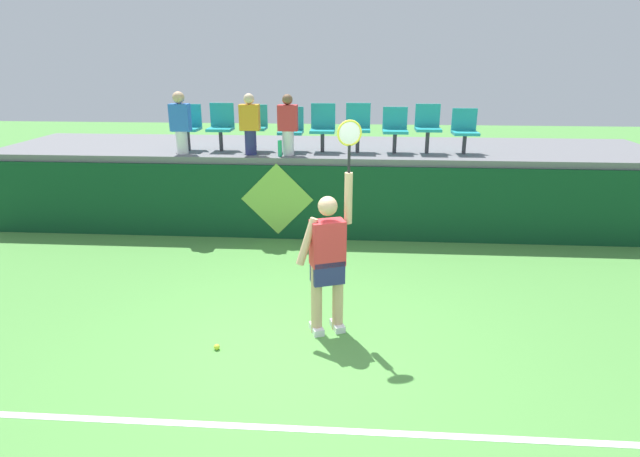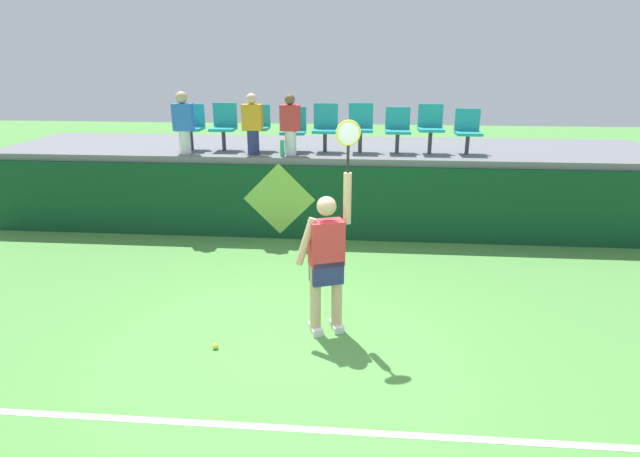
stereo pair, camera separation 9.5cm
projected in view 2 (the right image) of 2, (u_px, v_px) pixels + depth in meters
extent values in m
plane|color=#519342|center=(297.00, 350.00, 5.82)|extent=(40.00, 40.00, 0.00)
cube|color=#0F4223|center=(324.00, 202.00, 9.18)|extent=(12.38, 0.20, 1.32)
cube|color=slate|center=(329.00, 149.00, 10.14)|extent=(12.38, 2.62, 0.12)
cube|color=white|center=(278.00, 428.00, 4.60)|extent=(11.14, 0.08, 0.01)
cube|color=white|center=(315.00, 329.00, 6.19)|extent=(0.20, 0.29, 0.08)
cube|color=white|center=(336.00, 326.00, 6.25)|extent=(0.20, 0.29, 0.08)
cylinder|color=#DBAD84|center=(315.00, 299.00, 6.07)|extent=(0.13, 0.13, 0.85)
cylinder|color=#DBAD84|center=(337.00, 297.00, 6.13)|extent=(0.13, 0.13, 0.85)
cube|color=navy|center=(326.00, 271.00, 5.99)|extent=(0.41, 0.33, 0.28)
cube|color=red|center=(326.00, 243.00, 5.88)|extent=(0.43, 0.34, 0.52)
sphere|color=#DBAD84|center=(327.00, 206.00, 5.75)|extent=(0.22, 0.22, 0.22)
cylinder|color=#DBAD84|center=(306.00, 241.00, 5.81)|extent=(0.27, 0.17, 0.55)
cylinder|color=#DBAD84|center=(347.00, 198.00, 5.79)|extent=(0.09, 0.09, 0.58)
cylinder|color=black|center=(348.00, 159.00, 5.65)|extent=(0.03, 0.03, 0.30)
torus|color=gold|center=(348.00, 133.00, 5.56)|extent=(0.27, 0.12, 0.28)
ellipsoid|color=silver|center=(348.00, 133.00, 5.56)|extent=(0.23, 0.10, 0.24)
sphere|color=#D1E533|center=(215.00, 346.00, 5.83)|extent=(0.07, 0.07, 0.07)
cylinder|color=#26B272|center=(282.00, 148.00, 9.05)|extent=(0.07, 0.07, 0.28)
cylinder|color=#38383D|center=(191.00, 140.00, 9.65)|extent=(0.07, 0.07, 0.37)
cube|color=teal|center=(190.00, 129.00, 9.58)|extent=(0.44, 0.42, 0.05)
cube|color=teal|center=(193.00, 115.00, 9.69)|extent=(0.44, 0.04, 0.40)
cylinder|color=#38383D|center=(224.00, 140.00, 9.60)|extent=(0.07, 0.07, 0.37)
cube|color=teal|center=(223.00, 129.00, 9.53)|extent=(0.44, 0.42, 0.05)
cube|color=teal|center=(225.00, 115.00, 9.64)|extent=(0.44, 0.04, 0.43)
cylinder|color=#38383D|center=(257.00, 140.00, 9.55)|extent=(0.07, 0.07, 0.39)
cube|color=teal|center=(257.00, 128.00, 9.48)|extent=(0.44, 0.42, 0.05)
cube|color=teal|center=(258.00, 115.00, 9.59)|extent=(0.44, 0.04, 0.38)
cylinder|color=#38383D|center=(293.00, 143.00, 9.50)|extent=(0.07, 0.07, 0.32)
cube|color=teal|center=(293.00, 132.00, 9.44)|extent=(0.44, 0.42, 0.05)
cube|color=teal|center=(294.00, 118.00, 9.55)|extent=(0.44, 0.04, 0.41)
cylinder|color=#38383D|center=(325.00, 142.00, 9.45)|extent=(0.07, 0.07, 0.35)
cube|color=teal|center=(325.00, 131.00, 9.39)|extent=(0.44, 0.42, 0.05)
cube|color=teal|center=(326.00, 116.00, 9.49)|extent=(0.44, 0.04, 0.45)
cylinder|color=#38383D|center=(360.00, 142.00, 9.40)|extent=(0.07, 0.07, 0.38)
cube|color=teal|center=(360.00, 130.00, 9.33)|extent=(0.44, 0.42, 0.05)
cube|color=teal|center=(361.00, 115.00, 9.43)|extent=(0.44, 0.04, 0.43)
cylinder|color=#38383D|center=(397.00, 143.00, 9.34)|extent=(0.07, 0.07, 0.36)
cube|color=teal|center=(398.00, 132.00, 9.28)|extent=(0.44, 0.42, 0.05)
cube|color=teal|center=(398.00, 118.00, 9.39)|extent=(0.44, 0.04, 0.39)
cylinder|color=#38383D|center=(430.00, 142.00, 9.29)|extent=(0.07, 0.07, 0.40)
cube|color=teal|center=(431.00, 130.00, 9.22)|extent=(0.44, 0.42, 0.05)
cube|color=teal|center=(430.00, 115.00, 9.33)|extent=(0.44, 0.04, 0.40)
cylinder|color=#38383D|center=(467.00, 145.00, 9.25)|extent=(0.07, 0.07, 0.34)
cube|color=teal|center=(468.00, 133.00, 9.19)|extent=(0.44, 0.42, 0.05)
cube|color=teal|center=(467.00, 120.00, 9.30)|extent=(0.44, 0.04, 0.39)
cylinder|color=white|center=(291.00, 143.00, 9.16)|extent=(0.20, 0.20, 0.43)
cube|color=red|center=(290.00, 118.00, 9.03)|extent=(0.34, 0.20, 0.44)
sphere|color=brown|center=(290.00, 99.00, 8.93)|extent=(0.18, 0.18, 0.18)
cylinder|color=navy|center=(253.00, 142.00, 9.21)|extent=(0.20, 0.20, 0.43)
cube|color=orange|center=(252.00, 117.00, 9.07)|extent=(0.34, 0.20, 0.44)
sphere|color=beige|center=(251.00, 99.00, 8.97)|extent=(0.19, 0.19, 0.19)
cylinder|color=white|center=(185.00, 142.00, 9.31)|extent=(0.20, 0.20, 0.41)
cube|color=blue|center=(183.00, 117.00, 9.18)|extent=(0.34, 0.20, 0.47)
sphere|color=#DBAD84|center=(181.00, 97.00, 9.07)|extent=(0.21, 0.21, 0.21)
cube|color=#0F4223|center=(280.00, 238.00, 9.35)|extent=(0.90, 0.01, 0.00)
plane|color=#8CC64C|center=(279.00, 199.00, 9.11)|extent=(1.27, 0.00, 1.27)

